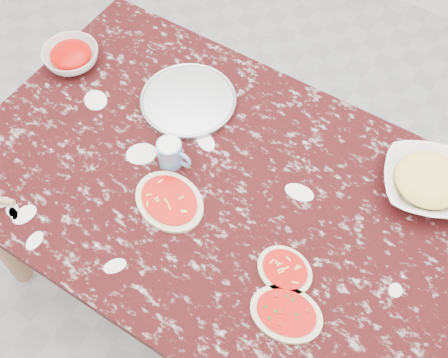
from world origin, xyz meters
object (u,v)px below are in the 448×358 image
flour_mug (171,153)px  sauce_bowl (71,57)px  pizza_tray (188,101)px  cheese_bowl (427,183)px  worktable (224,202)px

flour_mug → sauce_bowl: bearing=163.9°
pizza_tray → cheese_bowl: bearing=7.5°
worktable → cheese_bowl: bearing=32.3°
sauce_bowl → flour_mug: bearing=-16.1°
worktable → pizza_tray: 0.37m
sauce_bowl → cheese_bowl: cheese_bowl is taller
pizza_tray → cheese_bowl: 0.79m
worktable → sauce_bowl: sauce_bowl is taller
sauce_bowl → flour_mug: (0.53, -0.15, 0.02)m
worktable → sauce_bowl: bearing=168.5°
pizza_tray → sauce_bowl: 0.44m
pizza_tray → cheese_bowl: size_ratio=1.18×
worktable → cheese_bowl: (0.51, 0.32, 0.12)m
pizza_tray → cheese_bowl: cheese_bowl is taller
cheese_bowl → flour_mug: size_ratio=2.32×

